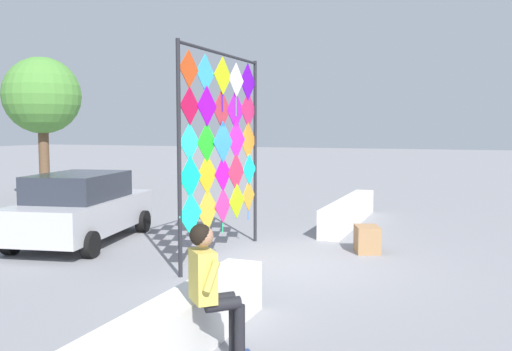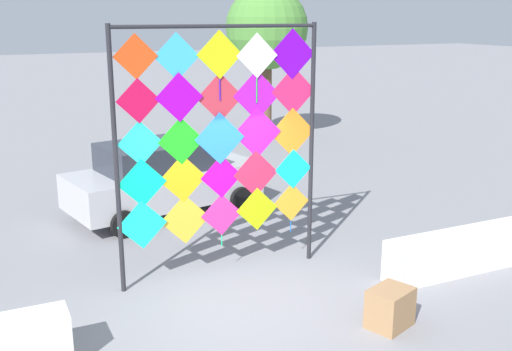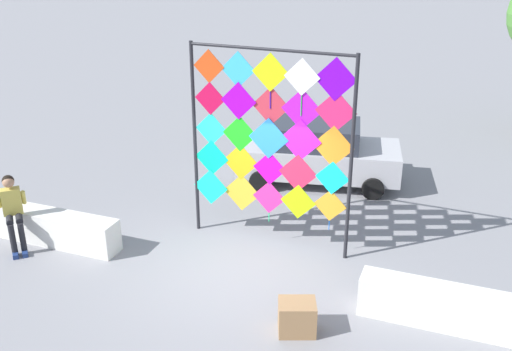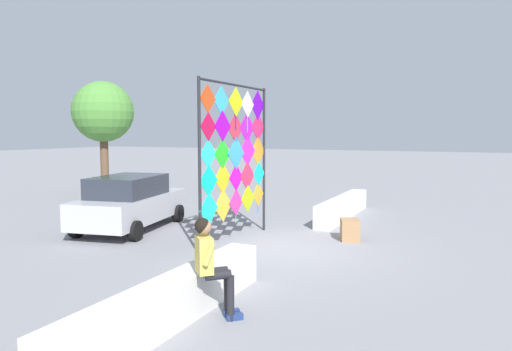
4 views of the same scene
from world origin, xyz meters
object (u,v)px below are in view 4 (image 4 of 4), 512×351
object	(u,v)px
kite_display_rack	(236,151)
seated_vendor	(211,260)
cardboard_box_large	(350,230)
parked_car	(130,202)
tree_far_right	(103,113)

from	to	relation	value
kite_display_rack	seated_vendor	bearing A→B (deg)	-156.36
kite_display_rack	cardboard_box_large	size ratio (longest dim) A/B	6.80
kite_display_rack	cardboard_box_large	bearing A→B (deg)	-61.82
parked_car	cardboard_box_large	world-z (taller)	parked_car
kite_display_rack	tree_far_right	size ratio (longest dim) A/B	0.80
parked_car	cardboard_box_large	bearing A→B (deg)	-77.50
kite_display_rack	tree_far_right	world-z (taller)	tree_far_right
parked_car	tree_far_right	bearing A→B (deg)	48.15
cardboard_box_large	parked_car	bearing A→B (deg)	102.50
seated_vendor	tree_far_right	bearing A→B (deg)	48.83
kite_display_rack	cardboard_box_large	world-z (taller)	kite_display_rack
kite_display_rack	parked_car	size ratio (longest dim) A/B	0.94
seated_vendor	tree_far_right	distance (m)	15.12
kite_display_rack	seated_vendor	size ratio (longest dim) A/B	2.58
parked_car	kite_display_rack	bearing A→B (deg)	-90.74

